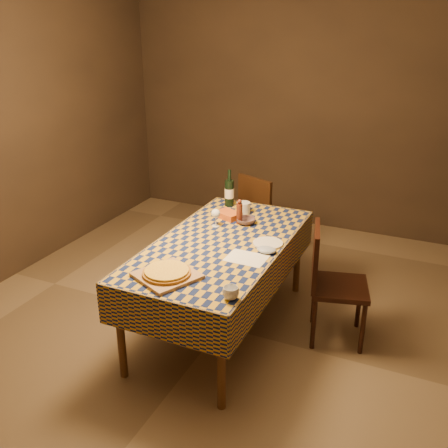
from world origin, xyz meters
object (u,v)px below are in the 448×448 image
(dining_table, at_px, (221,251))
(bowl, at_px, (246,221))
(wine_bottle, at_px, (229,192))
(chair_right, at_px, (329,278))
(white_plate, at_px, (268,243))
(pizza, at_px, (167,272))
(chair_far, at_px, (262,214))
(cutting_board, at_px, (167,275))

(dining_table, bearing_deg, bowl, 85.39)
(wine_bottle, xyz_separation_m, chair_right, (1.07, -0.53, -0.37))
(bowl, bearing_deg, white_plate, -45.32)
(bowl, distance_m, white_plate, 0.43)
(pizza, bearing_deg, chair_right, 44.78)
(chair_far, bearing_deg, white_plate, -67.98)
(dining_table, bearing_deg, pizza, -98.31)
(bowl, xyz_separation_m, chair_right, (0.76, -0.19, -0.27))
(chair_far, bearing_deg, chair_right, -48.26)
(cutting_board, relative_size, white_plate, 1.58)
(bowl, relative_size, chair_right, 0.17)
(wine_bottle, relative_size, chair_right, 0.36)
(pizza, height_order, wine_bottle, wine_bottle)
(chair_far, bearing_deg, wine_bottle, -104.46)
(wine_bottle, distance_m, chair_right, 1.25)
(white_plate, distance_m, chair_far, 1.28)
(pizza, bearing_deg, dining_table, 81.69)
(white_plate, bearing_deg, dining_table, -161.52)
(pizza, bearing_deg, cutting_board, 0.00)
(wine_bottle, distance_m, white_plate, 0.89)
(dining_table, height_order, bowl, bowl)
(pizza, xyz_separation_m, wine_bottle, (-0.17, 1.41, 0.09))
(pizza, bearing_deg, chair_far, 91.15)
(dining_table, distance_m, cutting_board, 0.67)
(bowl, relative_size, wine_bottle, 0.46)
(pizza, relative_size, chair_right, 0.40)
(chair_right, bearing_deg, chair_far, 131.74)
(pizza, xyz_separation_m, chair_right, (0.89, 0.89, -0.29))
(bowl, distance_m, wine_bottle, 0.47)
(cutting_board, relative_size, bowl, 2.30)
(white_plate, bearing_deg, bowl, 134.68)
(wine_bottle, bearing_deg, white_plate, -46.97)
(dining_table, relative_size, white_plate, 8.12)
(dining_table, xyz_separation_m, chair_right, (0.80, 0.23, -0.17))
(bowl, height_order, white_plate, bowl)
(cutting_board, xyz_separation_m, chair_right, (0.89, 0.89, -0.26))
(wine_bottle, bearing_deg, bowl, -48.53)
(wine_bottle, relative_size, white_plate, 1.49)
(bowl, xyz_separation_m, wine_bottle, (-0.30, 0.34, 0.10))
(pizza, height_order, white_plate, pizza)
(pizza, distance_m, chair_far, 1.95)
(chair_far, bearing_deg, cutting_board, -88.85)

